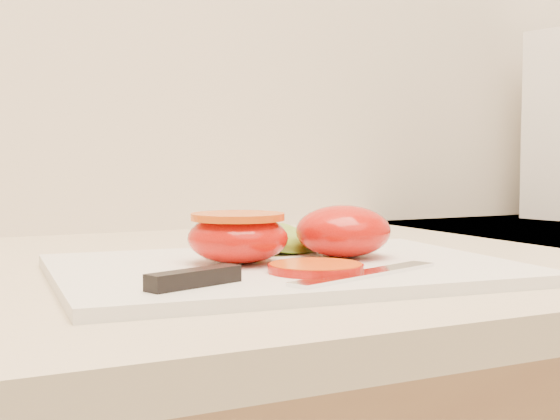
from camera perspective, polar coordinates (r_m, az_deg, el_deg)
name	(u,v)px	position (r m, az deg, el deg)	size (l,w,h in m)	color
cutting_board	(285,269)	(0.67, 0.39, -4.35)	(0.38, 0.28, 0.01)	white
tomato_half_dome	(343,231)	(0.71, 4.63, -1.55)	(0.09, 0.09, 0.05)	red
tomato_half_cut	(238,236)	(0.66, -3.11, -1.90)	(0.09, 0.09, 0.04)	red
tomato_slice_0	(316,268)	(0.62, 2.63, -4.24)	(0.07, 0.07, 0.01)	#D05A0D
lettuce_leaf_0	(284,239)	(0.75, 0.26, -2.10)	(0.11, 0.08, 0.02)	olive
knife	(265,276)	(0.57, -1.09, -4.86)	(0.25, 0.07, 0.01)	silver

